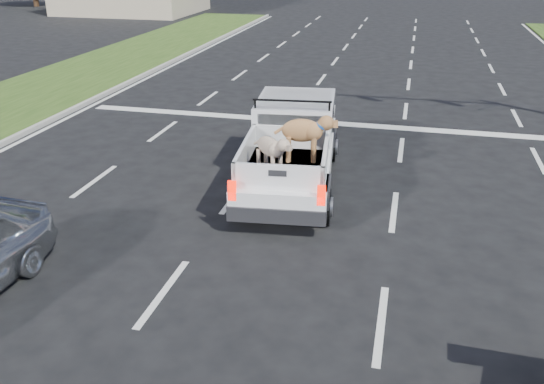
% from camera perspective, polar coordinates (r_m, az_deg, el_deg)
% --- Properties ---
extents(ground, '(160.00, 160.00, 0.00)m').
position_cam_1_polar(ground, '(9.15, -0.46, -11.39)').
color(ground, black).
rests_on(ground, ground).
extents(road_markings, '(17.75, 60.00, 0.01)m').
position_cam_1_polar(road_markings, '(14.89, 5.74, 2.94)').
color(road_markings, silver).
rests_on(road_markings, ground).
extents(curb_left, '(0.15, 60.00, 0.14)m').
position_cam_1_polar(curb_left, '(17.92, -24.61, 4.70)').
color(curb_left, '#9C988F').
rests_on(curb_left, ground).
extents(pickup_truck, '(2.46, 5.45, 1.98)m').
position_cam_1_polar(pickup_truck, '(13.30, 1.96, 4.71)').
color(pickup_truck, black).
rests_on(pickup_truck, ground).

